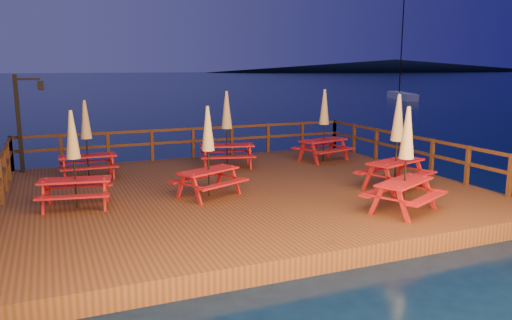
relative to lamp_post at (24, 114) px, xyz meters
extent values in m
plane|color=#051433|center=(5.39, -4.55, -2.20)|extent=(500.00, 500.00, 0.00)
cube|color=#442F15|center=(5.39, -4.55, -2.00)|extent=(12.00, 10.00, 0.40)
cylinder|color=#331810|center=(-0.21, 0.05, -2.50)|extent=(0.24, 0.24, 1.40)
cylinder|color=#331810|center=(5.39, -9.15, -2.50)|extent=(0.24, 0.24, 1.40)
cylinder|color=#331810|center=(5.39, 0.05, -2.50)|extent=(0.24, 0.24, 1.40)
cylinder|color=#331810|center=(10.99, 0.05, -2.50)|extent=(0.24, 0.24, 1.40)
cube|color=#331810|center=(5.39, 0.30, -0.75)|extent=(11.70, 0.06, 0.09)
cube|color=#331810|center=(5.39, 0.30, -1.19)|extent=(11.70, 0.06, 0.09)
cube|color=#331810|center=(0.71, 0.30, -1.25)|extent=(0.10, 0.10, 1.10)
cube|color=#331810|center=(5.39, 0.30, -1.25)|extent=(0.10, 0.10, 1.10)
cube|color=#331810|center=(10.07, 0.30, -1.25)|extent=(0.10, 0.10, 1.10)
cube|color=#331810|center=(-0.46, -0.67, -1.25)|extent=(0.10, 0.10, 1.10)
cube|color=#331810|center=(11.24, -4.55, -0.75)|extent=(0.06, 9.70, 0.09)
cube|color=#331810|center=(11.24, -4.55, -1.19)|extent=(0.06, 9.70, 0.09)
cube|color=#331810|center=(11.24, -4.55, -1.25)|extent=(0.10, 0.10, 1.10)
cube|color=#331810|center=(11.24, -0.67, -1.25)|extent=(0.10, 0.10, 1.10)
cube|color=black|center=(-0.16, 0.00, -0.30)|extent=(0.12, 0.12, 3.00)
cube|color=black|center=(0.19, 0.00, 1.05)|extent=(0.70, 0.06, 0.06)
cube|color=black|center=(0.54, 0.00, 0.85)|extent=(0.18, 0.18, 0.28)
sphere|color=#FFB266|center=(0.54, 0.00, 0.85)|extent=(0.14, 0.14, 0.14)
ellipsoid|color=black|center=(190.39, 225.45, 1.30)|extent=(230.40, 86.40, 7.00)
cube|color=white|center=(36.57, 27.61, -1.93)|extent=(3.90, 7.29, 0.94)
cylinder|color=black|center=(36.57, 28.14, 3.26)|extent=(0.13, 0.13, 10.50)
cylinder|color=black|center=(36.57, 28.14, 0.53)|extent=(0.78, 1.79, 0.08)
cube|color=maroon|center=(5.96, -1.74, -1.08)|extent=(1.83, 1.08, 0.05)
cube|color=maroon|center=(6.10, -1.18, -1.37)|extent=(1.73, 0.69, 0.05)
cube|color=maroon|center=(5.81, -2.29, -1.37)|extent=(1.73, 0.69, 0.05)
cube|color=maroon|center=(5.34, -1.25, -1.44)|extent=(0.08, 0.11, 0.72)
cube|color=maroon|center=(5.19, -1.86, -1.44)|extent=(0.08, 0.11, 0.72)
cube|color=maroon|center=(6.73, -1.61, -1.44)|extent=(0.08, 0.11, 0.72)
cube|color=maroon|center=(6.57, -2.22, -1.44)|extent=(0.08, 0.11, 0.72)
cylinder|color=black|center=(5.96, -1.74, -0.60)|extent=(0.04, 0.04, 2.39)
cone|color=tan|center=(5.96, -1.74, 0.07)|extent=(0.34, 0.34, 1.19)
sphere|color=black|center=(5.96, -1.74, 0.62)|extent=(0.07, 0.07, 0.07)
cube|color=maroon|center=(1.16, -4.84, -1.13)|extent=(1.67, 0.90, 0.04)
cube|color=maroon|center=(1.25, -4.32, -1.40)|extent=(1.61, 0.53, 0.04)
cube|color=maroon|center=(1.06, -5.36, -1.40)|extent=(1.61, 0.53, 0.04)
cube|color=maroon|center=(0.56, -4.43, -1.46)|extent=(0.07, 0.10, 0.66)
cube|color=maroon|center=(0.45, -5.01, -1.46)|extent=(0.07, 0.10, 0.66)
cube|color=maroon|center=(1.86, -4.68, -1.46)|extent=(0.07, 0.10, 0.66)
cube|color=maroon|center=(1.75, -5.25, -1.46)|extent=(0.07, 0.10, 0.66)
cylinder|color=black|center=(1.16, -4.84, -0.69)|extent=(0.04, 0.04, 2.21)
cone|color=tan|center=(1.16, -4.84, -0.08)|extent=(0.32, 0.32, 1.10)
sphere|color=black|center=(1.16, -4.84, 0.44)|extent=(0.06, 0.06, 0.06)
cube|color=maroon|center=(1.67, -1.68, -1.13)|extent=(1.60, 0.63, 0.04)
cube|color=maroon|center=(1.67, -1.15, -1.40)|extent=(1.60, 0.26, 0.04)
cube|color=maroon|center=(1.66, -2.22, -1.40)|extent=(1.60, 0.26, 0.04)
cube|color=maroon|center=(1.00, -1.39, -1.46)|extent=(0.05, 0.09, 0.67)
cube|color=maroon|center=(1.00, -1.97, -1.46)|extent=(0.05, 0.09, 0.67)
cube|color=maroon|center=(2.33, -1.39, -1.46)|extent=(0.05, 0.09, 0.67)
cube|color=maroon|center=(2.33, -1.98, -1.46)|extent=(0.05, 0.09, 0.67)
cylinder|color=black|center=(1.67, -1.68, -0.69)|extent=(0.04, 0.04, 2.22)
cone|color=tan|center=(1.67, -1.68, -0.07)|extent=(0.32, 0.32, 1.11)
sphere|color=black|center=(1.67, -1.68, 0.45)|extent=(0.06, 0.06, 0.06)
cube|color=maroon|center=(9.41, -1.97, -1.08)|extent=(1.84, 1.10, 0.05)
cube|color=maroon|center=(9.26, -1.41, -1.36)|extent=(1.73, 0.71, 0.05)
cube|color=maroon|center=(9.56, -2.52, -1.36)|extent=(1.73, 0.71, 0.05)
cube|color=maroon|center=(8.63, -1.85, -1.44)|extent=(0.08, 0.11, 0.72)
cube|color=maroon|center=(8.80, -2.46, -1.44)|extent=(0.08, 0.11, 0.72)
cube|color=maroon|center=(10.02, -1.47, -1.44)|extent=(0.08, 0.11, 0.72)
cube|color=maroon|center=(10.19, -2.08, -1.44)|extent=(0.08, 0.11, 0.72)
cylinder|color=black|center=(9.41, -1.97, -0.60)|extent=(0.04, 0.04, 2.39)
cone|color=tan|center=(9.41, -1.97, 0.07)|extent=(0.34, 0.34, 1.20)
sphere|color=black|center=(9.41, -1.97, 0.63)|extent=(0.07, 0.07, 0.07)
cube|color=maroon|center=(7.97, -8.02, -1.10)|extent=(1.78, 1.31, 0.05)
cube|color=maroon|center=(7.73, -7.52, -1.38)|extent=(1.61, 0.96, 0.05)
cube|color=maroon|center=(8.21, -8.52, -1.38)|extent=(1.61, 0.96, 0.05)
cube|color=maroon|center=(7.21, -8.04, -1.45)|extent=(0.09, 0.11, 0.69)
cube|color=maroon|center=(7.48, -8.59, -1.45)|extent=(0.09, 0.11, 0.69)
cube|color=maroon|center=(8.46, -7.44, -1.45)|extent=(0.09, 0.11, 0.69)
cube|color=maroon|center=(8.72, -7.99, -1.45)|extent=(0.09, 0.11, 0.69)
cylinder|color=black|center=(7.97, -8.02, -0.64)|extent=(0.04, 0.04, 2.31)
cone|color=tan|center=(7.97, -8.02, 0.01)|extent=(0.33, 0.33, 1.15)
sphere|color=black|center=(7.97, -8.02, 0.54)|extent=(0.06, 0.06, 0.06)
cube|color=maroon|center=(9.16, -6.19, -1.06)|extent=(1.89, 1.21, 0.05)
cube|color=maroon|center=(8.97, -5.63, -1.35)|extent=(1.76, 0.82, 0.05)
cube|color=maroon|center=(9.34, -6.75, -1.35)|extent=(1.76, 0.82, 0.05)
cube|color=maroon|center=(8.36, -6.12, -1.43)|extent=(0.09, 0.11, 0.74)
cube|color=maroon|center=(8.56, -6.73, -1.43)|extent=(0.09, 0.11, 0.74)
cube|color=maroon|center=(9.75, -5.65, -1.43)|extent=(0.09, 0.11, 0.74)
cube|color=maroon|center=(9.96, -6.27, -1.43)|extent=(0.09, 0.11, 0.74)
cylinder|color=black|center=(9.16, -6.19, -0.57)|extent=(0.04, 0.04, 2.45)
cone|color=tan|center=(9.16, -6.19, 0.12)|extent=(0.35, 0.35, 1.23)
sphere|color=black|center=(9.16, -6.19, 0.69)|extent=(0.07, 0.07, 0.07)
cube|color=maroon|center=(4.31, -5.03, -1.13)|extent=(1.71, 1.25, 0.04)
cube|color=maroon|center=(4.08, -4.55, -1.40)|extent=(1.54, 0.91, 0.04)
cube|color=maroon|center=(4.54, -5.51, -1.40)|extent=(1.54, 0.91, 0.04)
cube|color=maroon|center=(3.58, -5.06, -1.46)|extent=(0.09, 0.10, 0.66)
cube|color=maroon|center=(3.83, -5.58, -1.46)|extent=(0.09, 0.10, 0.66)
cube|color=maroon|center=(4.78, -4.48, -1.46)|extent=(0.09, 0.10, 0.66)
cube|color=maroon|center=(5.03, -5.01, -1.46)|extent=(0.09, 0.10, 0.66)
cylinder|color=black|center=(4.31, -5.03, -0.69)|extent=(0.04, 0.04, 2.21)
cone|color=tan|center=(4.31, -5.03, -0.07)|extent=(0.32, 0.32, 1.11)
sphere|color=black|center=(4.31, -5.03, 0.45)|extent=(0.06, 0.06, 0.06)
camera|label=1|loc=(0.69, -16.78, 1.47)|focal=35.00mm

